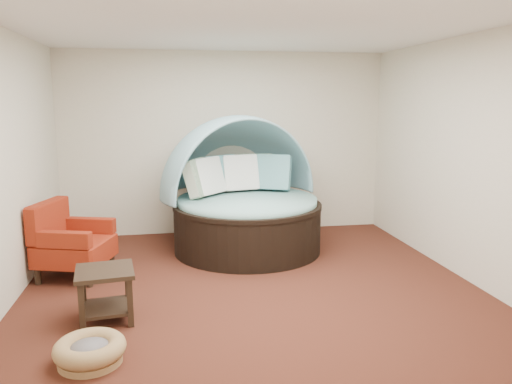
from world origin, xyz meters
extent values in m
plane|color=#4C2015|center=(0.00, 0.00, 0.00)|extent=(5.00, 5.00, 0.00)
plane|color=beige|center=(0.00, 2.50, 1.40)|extent=(5.00, 0.00, 5.00)
plane|color=beige|center=(0.00, -2.50, 1.40)|extent=(5.00, 0.00, 5.00)
plane|color=beige|center=(-2.50, 0.00, 1.40)|extent=(0.00, 5.00, 5.00)
plane|color=beige|center=(2.50, 0.00, 1.40)|extent=(0.00, 5.00, 5.00)
plane|color=white|center=(0.00, 0.00, 2.80)|extent=(5.00, 5.00, 0.00)
cylinder|color=black|center=(0.17, 1.40, 0.31)|extent=(2.58, 2.58, 0.62)
cylinder|color=black|center=(0.17, 1.40, 0.64)|extent=(2.61, 2.61, 0.06)
cylinder|color=#80B2AE|center=(0.17, 1.40, 0.68)|extent=(2.44, 2.44, 0.13)
cube|color=#3D6F52|center=(-0.50, 1.54, 1.02)|extent=(0.49, 0.59, 0.54)
cube|color=white|center=(-0.35, 1.64, 1.02)|extent=(0.57, 0.58, 0.54)
cube|color=#65A7AF|center=(-0.15, 1.87, 1.02)|extent=(0.59, 0.50, 0.54)
cube|color=white|center=(0.14, 1.89, 1.02)|extent=(0.56, 0.38, 0.54)
cube|color=#3D6F52|center=(0.39, 1.99, 1.02)|extent=(0.55, 0.35, 0.54)
cube|color=#65A7AF|center=(0.62, 1.86, 1.02)|extent=(0.59, 0.48, 0.54)
cylinder|color=brown|center=(-1.54, -1.39, 0.03)|extent=(0.66, 0.66, 0.06)
torus|color=brown|center=(-1.54, -1.39, 0.13)|extent=(0.75, 0.75, 0.14)
cylinder|color=slate|center=(-1.54, -1.39, 0.11)|extent=(0.45, 0.45, 0.09)
cylinder|color=black|center=(-2.38, 0.50, 0.09)|extent=(0.09, 0.09, 0.18)
cylinder|color=black|center=(-2.20, 1.09, 0.09)|extent=(0.09, 0.09, 0.18)
cylinder|color=black|center=(-1.80, 0.32, 0.09)|extent=(0.09, 0.09, 0.18)
cylinder|color=black|center=(-1.62, 0.91, 0.09)|extent=(0.09, 0.09, 0.18)
cube|color=maroon|center=(-2.00, 0.71, 0.32)|extent=(0.96, 0.96, 0.27)
cube|color=maroon|center=(-2.29, 0.80, 0.68)|extent=(0.36, 0.78, 0.45)
cube|color=maroon|center=(-2.05, 0.38, 0.54)|extent=(0.62, 0.30, 0.18)
cube|color=maroon|center=(-1.85, 1.00, 0.54)|extent=(0.62, 0.30, 0.18)
cube|color=black|center=(-1.50, -0.60, 0.48)|extent=(0.59, 0.59, 0.04)
cube|color=black|center=(-1.50, -0.60, 0.13)|extent=(0.52, 0.52, 0.03)
cube|color=black|center=(-1.68, -0.84, 0.23)|extent=(0.06, 0.06, 0.46)
cube|color=black|center=(-1.74, -0.42, 0.23)|extent=(0.06, 0.06, 0.46)
cube|color=black|center=(-1.27, -0.78, 0.23)|extent=(0.06, 0.06, 0.46)
cube|color=black|center=(-1.32, -0.37, 0.23)|extent=(0.06, 0.06, 0.46)
camera|label=1|loc=(-0.87, -5.23, 2.06)|focal=35.00mm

